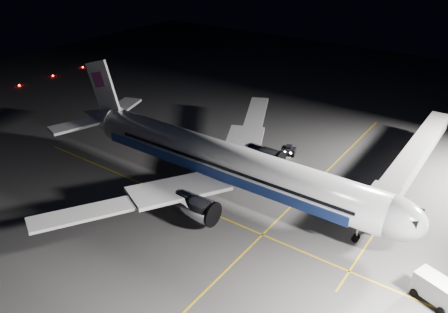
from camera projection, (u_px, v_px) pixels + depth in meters
name	position (u px, v px, depth m)	size (l,w,h in m)	color
ground	(227.00, 191.00, 67.35)	(200.00, 200.00, 0.00)	#4C4C4F
guide_line_main	(284.00, 213.00, 62.21)	(0.25, 80.00, 0.01)	gold
guide_line_cross	(203.00, 210.00, 63.03)	(70.00, 0.25, 0.01)	gold
guide_line_side	(390.00, 209.00, 63.25)	(0.25, 40.00, 0.01)	gold
airliner	(221.00, 160.00, 65.48)	(61.48, 54.22, 16.64)	silver
jet_bridge	(412.00, 159.00, 66.90)	(3.60, 34.40, 6.30)	#B2B2B7
service_truck	(440.00, 292.00, 46.63)	(6.30, 4.18, 3.01)	silver
baggage_tug	(289.00, 150.00, 77.88)	(2.87, 2.52, 1.79)	black
safety_cone_a	(265.00, 188.00, 67.79)	(0.38, 0.38, 0.57)	#DC3F09
safety_cone_b	(286.00, 180.00, 69.87)	(0.41, 0.41, 0.61)	#DC3F09
safety_cone_c	(263.00, 187.00, 67.94)	(0.45, 0.45, 0.67)	#DC3F09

